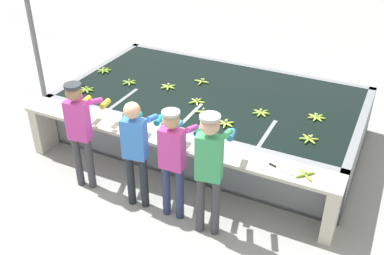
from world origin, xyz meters
TOP-DOWN VIEW (x-y plane):
  - ground_plane at (0.00, 0.00)m, footprint 80.00×80.00m
  - wash_tank at (0.00, 1.83)m, footprint 4.92×2.78m
  - work_ledge at (0.00, 0.23)m, footprint 4.92×0.45m
  - worker_0 at (-1.12, -0.28)m, footprint 0.46×0.74m
  - worker_1 at (-0.19, -0.30)m, footprint 0.48×0.74m
  - worker_2 at (0.37, -0.28)m, footprint 0.42×0.72m
  - worker_3 at (0.91, -0.37)m, footprint 0.48×0.75m
  - banana_bunch_floating_0 at (-0.09, 1.37)m, footprint 0.28×0.27m
  - banana_bunch_floating_1 at (-0.35, 2.10)m, footprint 0.28×0.28m
  - banana_bunch_floating_2 at (-1.47, 1.51)m, footprint 0.28×0.27m
  - banana_bunch_floating_3 at (0.96, 1.48)m, footprint 0.28×0.28m
  - banana_bunch_floating_4 at (1.81, 1.05)m, footprint 0.28×0.28m
  - banana_bunch_floating_5 at (-2.18, 1.74)m, footprint 0.28×0.28m
  - banana_bunch_floating_6 at (1.76, 1.71)m, footprint 0.28×0.28m
  - banana_bunch_floating_7 at (0.15, 1.11)m, footprint 0.27×0.27m
  - banana_bunch_floating_8 at (0.59, 0.93)m, footprint 0.28×0.28m
  - banana_bunch_floating_9 at (-1.97, 0.94)m, footprint 0.28×0.28m
  - banana_bunch_floating_10 at (-0.78, 1.66)m, footprint 0.28×0.27m
  - banana_bunch_ledge_0 at (1.96, 0.20)m, footprint 0.23×0.23m
  - banana_bunch_ledge_1 at (-1.42, 0.12)m, footprint 0.28×0.28m
  - knife_0 at (1.60, 0.20)m, footprint 0.34×0.14m
  - support_post_left at (-3.22, 1.19)m, footprint 0.09×0.09m

SIDE VIEW (x-z plane):
  - ground_plane at x=0.00m, z-range 0.00..0.00m
  - wash_tank at x=0.00m, z-range -0.01..0.85m
  - work_ledge at x=0.00m, z-range 0.19..1.05m
  - knife_0 at x=1.60m, z-range 0.85..0.87m
  - banana_bunch_floating_3 at x=0.96m, z-range 0.83..0.91m
  - banana_bunch_floating_5 at x=-2.18m, z-range 0.83..0.91m
  - banana_bunch_floating_6 at x=1.76m, z-range 0.83..0.91m
  - banana_bunch_floating_9 at x=-1.97m, z-range 0.83..0.91m
  - banana_bunch_floating_2 at x=-1.47m, z-range 0.83..0.91m
  - banana_bunch_floating_4 at x=1.81m, z-range 0.83..0.91m
  - banana_bunch_floating_8 at x=0.59m, z-range 0.83..0.91m
  - banana_bunch_floating_10 at x=-0.78m, z-range 0.83..0.91m
  - banana_bunch_floating_0 at x=-0.09m, z-range 0.83..0.91m
  - banana_bunch_floating_1 at x=-0.35m, z-range 0.83..0.91m
  - banana_bunch_floating_7 at x=0.15m, z-range 0.83..0.91m
  - banana_bunch_ledge_1 at x=-1.42m, z-range 0.83..0.91m
  - banana_bunch_ledge_0 at x=1.96m, z-range 0.83..0.91m
  - worker_1 at x=-0.19m, z-range 0.16..1.79m
  - worker_2 at x=0.37m, z-range 0.17..1.80m
  - worker_0 at x=-1.12m, z-range 0.18..1.86m
  - worker_3 at x=0.91m, z-range 0.20..1.95m
  - support_post_left at x=-3.22m, z-range 0.00..3.20m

